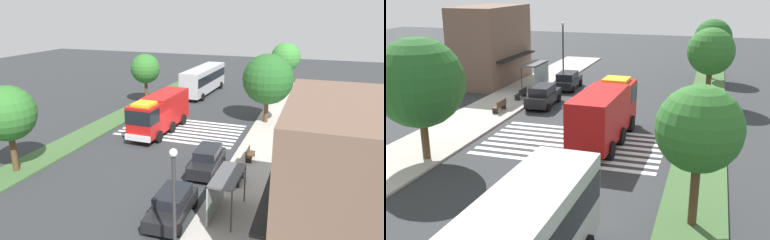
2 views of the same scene
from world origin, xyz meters
TOP-DOWN VIEW (x-y plane):
  - ground_plane at (0.00, 0.00)m, footprint 120.00×120.00m
  - sidewalk at (0.00, 8.70)m, footprint 60.00×4.67m
  - median_strip at (0.00, -7.86)m, footprint 60.00×3.00m
  - crosswalk at (-2.54, 0.00)m, footprint 6.75×11.45m
  - fire_truck at (-1.13, -1.77)m, footprint 8.87×2.91m
  - parked_car_west at (5.63, 5.16)m, footprint 4.72×2.18m
  - parked_car_mid at (12.19, 5.16)m, footprint 4.56×2.20m
  - transit_bus at (-18.30, -2.86)m, footprint 11.60×3.10m
  - bus_stop_shelter at (10.92, 7.67)m, footprint 3.50×1.40m
  - bench_near_shelter at (6.92, 7.69)m, footprint 1.60×0.50m
  - bench_west_of_shelter at (2.72, 7.69)m, footprint 1.60×0.50m
  - street_lamp at (16.19, 6.96)m, footprint 0.36×0.36m
  - storefront_building at (12.71, 13.36)m, footprint 9.33×5.46m
  - sidewalk_tree_far_west at (-24.30, 7.36)m, footprint 4.09×4.09m
  - sidewalk_tree_west at (-15.98, 7.36)m, footprint 3.20×3.20m
  - sidewalk_tree_center at (-7.49, 7.36)m, footprint 5.07×5.07m
  - median_tree_far_west at (-10.68, -7.86)m, footprint 3.57×3.57m
  - median_tree_west at (10.41, -7.86)m, footprint 3.89×3.89m

SIDE VIEW (x-z plane):
  - ground_plane at x=0.00m, z-range 0.00..0.00m
  - crosswalk at x=-2.54m, z-range 0.00..0.01m
  - sidewalk at x=0.00m, z-range 0.00..0.14m
  - median_strip at x=0.00m, z-range 0.00..0.14m
  - bench_near_shelter at x=6.92m, z-range 0.14..1.04m
  - bench_west_of_shelter at x=2.72m, z-range 0.14..1.04m
  - parked_car_mid at x=12.19m, z-range 0.03..1.67m
  - parked_car_west at x=5.63m, z-range 0.02..1.81m
  - bus_stop_shelter at x=10.92m, z-range 0.66..3.12m
  - fire_truck at x=-1.13m, z-range 0.22..3.83m
  - transit_bus at x=-18.30m, z-range 0.33..3.97m
  - street_lamp at x=16.19m, z-range 0.69..6.52m
  - sidewalk_tree_west at x=-15.98m, z-range 1.14..6.42m
  - storefront_building at x=12.71m, z-range 0.00..7.65m
  - median_tree_far_west at x=-10.68m, z-range 1.34..7.36m
  - median_tree_west at x=10.41m, z-range 1.29..7.55m
  - sidewalk_tree_center at x=-7.49m, z-range 1.10..8.11m
  - sidewalk_tree_far_west at x=-24.30m, z-range 1.40..8.05m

